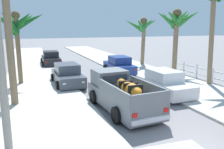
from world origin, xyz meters
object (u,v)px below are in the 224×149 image
Objects in this scene: pickup_truck at (121,94)px; car_right_far at (68,75)px; car_right_mid at (51,59)px; palm_tree_right_mid at (16,23)px; car_right_near at (119,65)px; palm_tree_left_fore at (142,28)px; palm_tree_right_fore at (177,22)px; car_left_near at (164,83)px.

car_right_far is at bearing 105.01° from pickup_truck.
car_right_mid is 1.00× the size of car_right_far.
car_right_near is at bearing 9.68° from palm_tree_right_mid.
palm_tree_left_fore is at bearing 57.90° from pickup_truck.
palm_tree_right_mid is at bearing 177.25° from palm_tree_right_fore.
palm_tree_right_fore is (4.44, 5.20, 3.83)m from car_left_near.
car_right_mid is 13.67m from palm_tree_right_fore.
car_right_near is at bearing -139.81° from palm_tree_left_fore.
car_left_near is at bearing -34.81° from palm_tree_right_mid.
car_right_mid is 9.53m from palm_tree_right_mid.
pickup_truck is 1.01× the size of palm_tree_right_mid.
palm_tree_left_fore is (4.10, 10.71, 3.30)m from car_left_near.
palm_tree_right_fore reaches higher than palm_tree_left_fore.
car_right_far is (0.11, -9.44, 0.00)m from car_right_mid.
palm_tree_right_mid is (-4.84, 7.25, 3.54)m from pickup_truck.
car_left_near is at bearing -41.86° from car_right_far.
palm_tree_right_mid is at bearing -110.67° from car_right_mid.
palm_tree_right_fore reaches higher than palm_tree_right_mid.
palm_tree_right_fore is at bearing 49.48° from car_left_near.
car_right_near and car_right_far have the same top height.
pickup_truck is 1.24× the size of car_left_near.
car_left_near and car_right_near have the same top height.
car_right_near is at bearing 155.37° from palm_tree_right_fore.
pickup_truck reaches higher than car_right_far.
palm_tree_right_mid is at bearing 123.72° from pickup_truck.
car_right_far is 5.01m from palm_tree_right_mid.
car_right_mid is at bearing 110.50° from car_left_near.
car_right_near is at bearing 90.05° from car_left_near.
car_left_near is 11.93m from palm_tree_left_fore.
car_left_near is at bearing -89.95° from car_right_near.
pickup_truck is 0.94× the size of palm_tree_right_fore.
car_left_near and car_right_far have the same top height.
palm_tree_right_mid is at bearing -170.32° from car_right_near.
palm_tree_right_mid reaches higher than car_right_near.
palm_tree_right_mid reaches higher than palm_tree_left_fore.
pickup_truck is 11.01m from palm_tree_right_fore.
car_right_near is 0.85× the size of palm_tree_left_fore.
car_right_near is 8.60m from car_right_mid.
car_left_near is at bearing 22.24° from pickup_truck.
palm_tree_left_fore is at bearing 69.04° from car_left_near.
pickup_truck is at bearing -122.10° from palm_tree_left_fore.
palm_tree_left_fore reaches higher than car_left_near.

